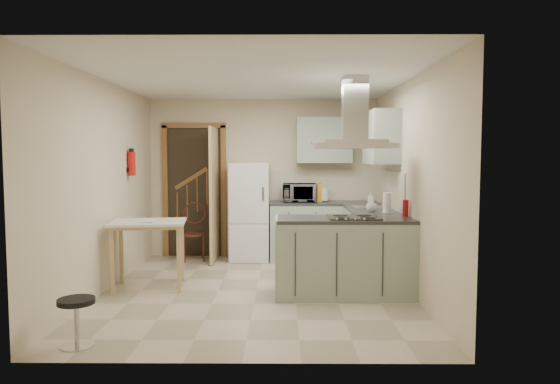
{
  "coord_description": "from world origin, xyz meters",
  "views": [
    {
      "loc": [
        0.32,
        -5.85,
        1.6
      ],
      "look_at": [
        0.28,
        0.45,
        1.15
      ],
      "focal_mm": 32.0,
      "sensor_mm": 36.0,
      "label": 1
    }
  ],
  "objects_px": {
    "extractor_hood": "(354,146)",
    "bentwood_chair": "(193,234)",
    "fridge": "(250,212)",
    "stool": "(77,322)",
    "microwave": "(299,193)",
    "drop_leaf_table": "(149,255)",
    "peninsula": "(345,257)"
  },
  "relations": [
    {
      "from": "stool",
      "to": "microwave",
      "type": "distance_m",
      "value": 4.18
    },
    {
      "from": "drop_leaf_table",
      "to": "extractor_hood",
      "type": "bearing_deg",
      "value": -14.51
    },
    {
      "from": "extractor_hood",
      "to": "microwave",
      "type": "bearing_deg",
      "value": 105.53
    },
    {
      "from": "fridge",
      "to": "extractor_hood",
      "type": "bearing_deg",
      "value": -56.21
    },
    {
      "from": "peninsula",
      "to": "bentwood_chair",
      "type": "height_order",
      "value": "peninsula"
    },
    {
      "from": "stool",
      "to": "microwave",
      "type": "height_order",
      "value": "microwave"
    },
    {
      "from": "stool",
      "to": "fridge",
      "type": "bearing_deg",
      "value": 71.01
    },
    {
      "from": "bentwood_chair",
      "to": "extractor_hood",
      "type": "bearing_deg",
      "value": -54.35
    },
    {
      "from": "drop_leaf_table",
      "to": "peninsula",
      "type": "bearing_deg",
      "value": -14.8
    },
    {
      "from": "extractor_hood",
      "to": "stool",
      "type": "height_order",
      "value": "extractor_hood"
    },
    {
      "from": "extractor_hood",
      "to": "bentwood_chair",
      "type": "height_order",
      "value": "extractor_hood"
    },
    {
      "from": "fridge",
      "to": "bentwood_chair",
      "type": "bearing_deg",
      "value": -175.02
    },
    {
      "from": "fridge",
      "to": "stool",
      "type": "xyz_separation_m",
      "value": [
        -1.22,
        -3.55,
        -0.54
      ]
    },
    {
      "from": "extractor_hood",
      "to": "bentwood_chair",
      "type": "xyz_separation_m",
      "value": [
        -2.19,
        1.9,
        -1.32
      ]
    },
    {
      "from": "drop_leaf_table",
      "to": "fridge",
      "type": "bearing_deg",
      "value": 48.9
    },
    {
      "from": "fridge",
      "to": "stool",
      "type": "height_order",
      "value": "fridge"
    },
    {
      "from": "fridge",
      "to": "peninsula",
      "type": "distance_m",
      "value": 2.35
    },
    {
      "from": "fridge",
      "to": "stool",
      "type": "bearing_deg",
      "value": -108.99
    },
    {
      "from": "extractor_hood",
      "to": "bentwood_chair",
      "type": "distance_m",
      "value": 3.19
    },
    {
      "from": "peninsula",
      "to": "microwave",
      "type": "bearing_deg",
      "value": 102.85
    },
    {
      "from": "fridge",
      "to": "bentwood_chair",
      "type": "height_order",
      "value": "fridge"
    },
    {
      "from": "microwave",
      "to": "fridge",
      "type": "bearing_deg",
      "value": -177.94
    },
    {
      "from": "extractor_hood",
      "to": "stool",
      "type": "xyz_separation_m",
      "value": [
        -2.55,
        -1.57,
        -1.51
      ]
    },
    {
      "from": "peninsula",
      "to": "bentwood_chair",
      "type": "distance_m",
      "value": 2.83
    },
    {
      "from": "fridge",
      "to": "microwave",
      "type": "xyz_separation_m",
      "value": [
        0.77,
        0.03,
        0.29
      ]
    },
    {
      "from": "stool",
      "to": "microwave",
      "type": "relative_size",
      "value": 0.81
    },
    {
      "from": "extractor_hood",
      "to": "bentwood_chair",
      "type": "relative_size",
      "value": 1.12
    },
    {
      "from": "extractor_hood",
      "to": "bentwood_chair",
      "type": "bearing_deg",
      "value": 138.96
    },
    {
      "from": "drop_leaf_table",
      "to": "microwave",
      "type": "bearing_deg",
      "value": 34.73
    },
    {
      "from": "extractor_hood",
      "to": "stool",
      "type": "bearing_deg",
      "value": -148.3
    },
    {
      "from": "bentwood_chair",
      "to": "stool",
      "type": "xyz_separation_m",
      "value": [
        -0.36,
        -3.48,
        -0.2
      ]
    },
    {
      "from": "fridge",
      "to": "extractor_hood",
      "type": "height_order",
      "value": "extractor_hood"
    }
  ]
}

